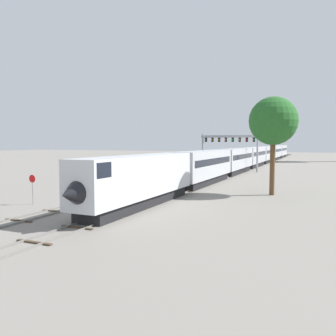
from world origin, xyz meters
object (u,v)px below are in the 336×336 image
(stop_sign, at_px, (32,185))
(signal_gantry, at_px, (229,143))
(trackside_tree_left, at_px, (273,121))
(passenger_train, at_px, (254,156))

(stop_sign, bearing_deg, signal_gantry, 80.47)
(signal_gantry, height_order, trackside_tree_left, trackside_tree_left)
(passenger_train, distance_m, stop_sign, 63.25)
(trackside_tree_left, bearing_deg, stop_sign, -142.37)
(passenger_train, bearing_deg, trackside_tree_left, -77.52)
(signal_gantry, relative_size, stop_sign, 4.20)
(stop_sign, relative_size, trackside_tree_left, 0.26)
(stop_sign, distance_m, trackside_tree_left, 26.50)
(trackside_tree_left, bearing_deg, passenger_train, 102.48)
(stop_sign, bearing_deg, passenger_train, 80.90)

